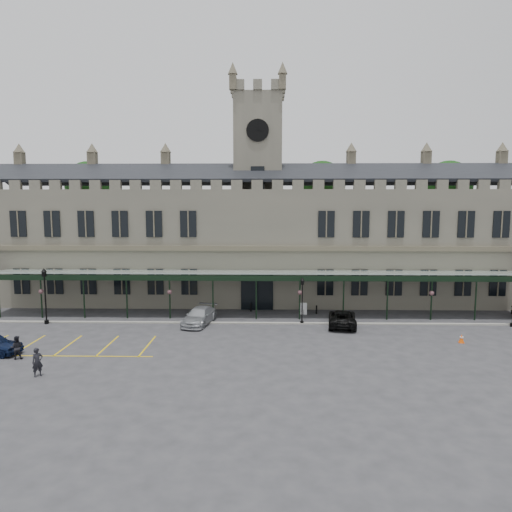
{
  "coord_description": "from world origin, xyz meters",
  "views": [
    {
      "loc": [
        0.86,
        -33.97,
        10.64
      ],
      "look_at": [
        0.0,
        6.0,
        6.0
      ],
      "focal_mm": 32.0,
      "sensor_mm": 36.0,
      "label": 1
    }
  ],
  "objects_px": {
    "car_van": "(342,318)",
    "person_a": "(37,362)",
    "lamp_post_mid": "(302,297)",
    "station_building": "(258,241)",
    "lamp_post_left": "(45,291)",
    "traffic_cone": "(461,339)",
    "car_taxi": "(199,316)",
    "person_b": "(17,348)",
    "clock_tower": "(258,180)",
    "sign_board": "(303,309)"
  },
  "relations": [
    {
      "from": "person_b",
      "to": "clock_tower",
      "type": "bearing_deg",
      "value": -144.12
    },
    {
      "from": "station_building",
      "to": "lamp_post_mid",
      "type": "xyz_separation_m",
      "value": [
        4.08,
        -10.4,
        -4.0
      ]
    },
    {
      "from": "traffic_cone",
      "to": "car_taxi",
      "type": "distance_m",
      "value": 21.46
    },
    {
      "from": "lamp_post_left",
      "to": "clock_tower",
      "type": "bearing_deg",
      "value": 30.34
    },
    {
      "from": "lamp_post_left",
      "to": "car_van",
      "type": "relative_size",
      "value": 1.0
    },
    {
      "from": "lamp_post_left",
      "to": "traffic_cone",
      "type": "height_order",
      "value": "lamp_post_left"
    },
    {
      "from": "station_building",
      "to": "clock_tower",
      "type": "height_order",
      "value": "clock_tower"
    },
    {
      "from": "clock_tower",
      "to": "traffic_cone",
      "type": "relative_size",
      "value": 37.27
    },
    {
      "from": "lamp_post_mid",
      "to": "person_b",
      "type": "distance_m",
      "value": 22.49
    },
    {
      "from": "lamp_post_left",
      "to": "traffic_cone",
      "type": "distance_m",
      "value": 34.9
    },
    {
      "from": "sign_board",
      "to": "station_building",
      "type": "bearing_deg",
      "value": 131.66
    },
    {
      "from": "clock_tower",
      "to": "car_van",
      "type": "relative_size",
      "value": 4.95
    },
    {
      "from": "station_building",
      "to": "traffic_cone",
      "type": "relative_size",
      "value": 90.18
    },
    {
      "from": "station_building",
      "to": "car_van",
      "type": "height_order",
      "value": "station_building"
    },
    {
      "from": "sign_board",
      "to": "car_taxi",
      "type": "xyz_separation_m",
      "value": [
        -9.5,
        -3.76,
        0.17
      ]
    },
    {
      "from": "lamp_post_left",
      "to": "person_a",
      "type": "xyz_separation_m",
      "value": [
        5.39,
        -12.25,
        -2.06
      ]
    },
    {
      "from": "car_taxi",
      "to": "car_van",
      "type": "height_order",
      "value": "car_taxi"
    },
    {
      "from": "car_taxi",
      "to": "person_b",
      "type": "bearing_deg",
      "value": -128.06
    },
    {
      "from": "station_building",
      "to": "traffic_cone",
      "type": "xyz_separation_m",
      "value": [
        15.88,
        -15.61,
        -6.14
      ]
    },
    {
      "from": "clock_tower",
      "to": "lamp_post_left",
      "type": "relative_size",
      "value": 4.97
    },
    {
      "from": "clock_tower",
      "to": "person_b",
      "type": "height_order",
      "value": "clock_tower"
    },
    {
      "from": "lamp_post_left",
      "to": "lamp_post_mid",
      "type": "height_order",
      "value": "lamp_post_left"
    },
    {
      "from": "clock_tower",
      "to": "lamp_post_mid",
      "type": "height_order",
      "value": "clock_tower"
    },
    {
      "from": "car_van",
      "to": "person_b",
      "type": "height_order",
      "value": "person_b"
    },
    {
      "from": "car_van",
      "to": "clock_tower",
      "type": "bearing_deg",
      "value": -47.52
    },
    {
      "from": "clock_tower",
      "to": "car_van",
      "type": "distance_m",
      "value": 18.25
    },
    {
      "from": "lamp_post_mid",
      "to": "station_building",
      "type": "bearing_deg",
      "value": 111.44
    },
    {
      "from": "sign_board",
      "to": "person_b",
      "type": "bearing_deg",
      "value": -139.18
    },
    {
      "from": "traffic_cone",
      "to": "car_van",
      "type": "height_order",
      "value": "car_van"
    },
    {
      "from": "station_building",
      "to": "lamp_post_left",
      "type": "height_order",
      "value": "station_building"
    },
    {
      "from": "lamp_post_left",
      "to": "lamp_post_mid",
      "type": "relative_size",
      "value": 1.2
    },
    {
      "from": "traffic_cone",
      "to": "sign_board",
      "type": "height_order",
      "value": "sign_board"
    },
    {
      "from": "car_taxi",
      "to": "lamp_post_mid",
      "type": "bearing_deg",
      "value": 13.88
    },
    {
      "from": "person_a",
      "to": "person_b",
      "type": "height_order",
      "value": "person_a"
    },
    {
      "from": "station_building",
      "to": "car_taxi",
      "type": "xyz_separation_m",
      "value": [
        -5.0,
        -10.66,
        -5.74
      ]
    },
    {
      "from": "person_a",
      "to": "car_van",
      "type": "bearing_deg",
      "value": -13.58
    },
    {
      "from": "car_van",
      "to": "person_b",
      "type": "xyz_separation_m",
      "value": [
        -23.73,
        -9.01,
        0.11
      ]
    },
    {
      "from": "lamp_post_left",
      "to": "person_a",
      "type": "bearing_deg",
      "value": -66.27
    },
    {
      "from": "car_van",
      "to": "station_building",
      "type": "bearing_deg",
      "value": -47.31
    },
    {
      "from": "car_van",
      "to": "person_a",
      "type": "relative_size",
      "value": 2.78
    },
    {
      "from": "clock_tower",
      "to": "traffic_cone",
      "type": "bearing_deg",
      "value": -44.66
    },
    {
      "from": "station_building",
      "to": "clock_tower",
      "type": "distance_m",
      "value": 6.64
    },
    {
      "from": "sign_board",
      "to": "person_a",
      "type": "distance_m",
      "value": 23.96
    },
    {
      "from": "lamp_post_mid",
      "to": "traffic_cone",
      "type": "distance_m",
      "value": 13.07
    },
    {
      "from": "car_taxi",
      "to": "person_a",
      "type": "relative_size",
      "value": 2.77
    },
    {
      "from": "lamp_post_mid",
      "to": "car_taxi",
      "type": "distance_m",
      "value": 9.25
    },
    {
      "from": "clock_tower",
      "to": "traffic_cone",
      "type": "xyz_separation_m",
      "value": [
        15.88,
        -15.7,
        -12.79
      ]
    },
    {
      "from": "person_b",
      "to": "lamp_post_mid",
      "type": "bearing_deg",
      "value": -169.93
    },
    {
      "from": "station_building",
      "to": "sign_board",
      "type": "bearing_deg",
      "value": -56.9
    },
    {
      "from": "lamp_post_mid",
      "to": "car_taxi",
      "type": "xyz_separation_m",
      "value": [
        -9.08,
        -0.26,
        -1.74
      ]
    }
  ]
}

